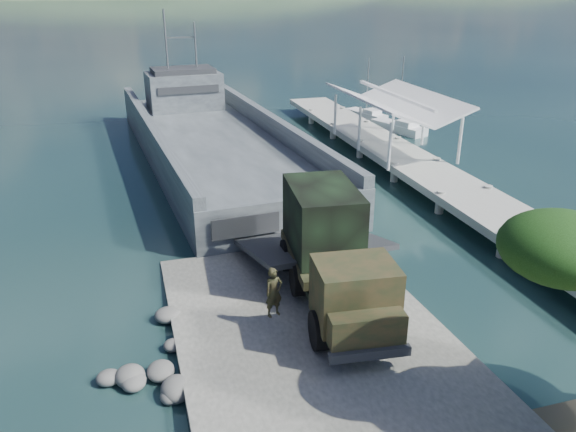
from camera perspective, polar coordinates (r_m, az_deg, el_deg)
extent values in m
plane|color=#173437|center=(22.06, 2.17, -12.40)|extent=(1400.00, 1400.00, 0.00)
cube|color=slate|center=(21.14, 3.05, -13.33)|extent=(10.00, 18.00, 0.50)
cube|color=#AAA9A0|center=(41.50, 11.55, 5.85)|extent=(4.00, 44.00, 0.50)
cube|color=#3F444A|center=(43.89, -7.52, 6.34)|extent=(12.30, 33.27, 2.72)
cube|color=#3F444A|center=(42.61, -13.69, 8.20)|extent=(3.20, 32.56, 1.41)
cube|color=#3F444A|center=(44.59, -1.88, 9.45)|extent=(3.20, 32.56, 1.41)
cube|color=#3F444A|center=(29.03, 0.03, -0.86)|extent=(9.79, 1.20, 2.83)
cube|color=#3F444A|center=(53.61, -10.51, 12.40)|extent=(6.84, 4.84, 3.26)
cube|color=#2E3033|center=(53.32, -10.66, 14.35)|extent=(5.69, 3.89, 0.43)
cylinder|color=gray|center=(52.82, -12.31, 16.89)|extent=(0.17, 0.17, 5.43)
cylinder|color=gray|center=(53.34, -9.38, 16.56)|extent=(0.17, 0.17, 4.35)
cylinder|color=black|center=(20.38, 3.17, -11.52)|extent=(0.65, 1.50, 1.46)
cylinder|color=black|center=(21.06, 10.12, -10.64)|extent=(0.65, 1.50, 1.46)
cylinder|color=black|center=(23.55, 1.00, -6.41)|extent=(0.65, 1.50, 1.46)
cylinder|color=black|center=(24.14, 7.03, -5.82)|extent=(0.65, 1.50, 1.46)
cylinder|color=black|center=(25.49, -0.01, -4.01)|extent=(0.65, 1.50, 1.46)
cylinder|color=black|center=(26.04, 5.59, -3.52)|extent=(0.65, 1.50, 1.46)
cube|color=black|center=(23.16, 4.48, -6.54)|extent=(3.29, 8.71, 0.28)
cube|color=#23311B|center=(20.06, 6.79, -7.72)|extent=(3.01, 2.50, 2.24)
cube|color=#23311B|center=(19.28, 7.89, -11.13)|extent=(2.66, 1.26, 1.12)
cube|color=#23311B|center=(24.32, 3.57, -3.97)|extent=(3.29, 5.40, 0.39)
cube|color=black|center=(23.83, 3.53, -0.24)|extent=(3.09, 4.50, 2.80)
cube|color=#2E3033|center=(19.23, 8.31, -13.69)|extent=(2.81, 0.55, 0.34)
imported|color=#23311B|center=(21.49, -1.44, -8.66)|extent=(0.84, 0.67, 1.99)
cube|color=white|center=(53.13, 11.15, 8.71)|extent=(3.44, 5.90, 0.93)
cube|color=white|center=(52.31, 12.02, 9.12)|extent=(1.91, 2.04, 0.62)
cylinder|color=gray|center=(52.45, 11.43, 12.26)|extent=(0.10, 0.10, 6.19)
cube|color=white|center=(58.05, 7.93, 10.05)|extent=(2.85, 5.20, 0.82)
cube|color=white|center=(57.27, 8.56, 10.40)|extent=(1.64, 1.76, 0.55)
cylinder|color=gray|center=(57.49, 8.09, 12.92)|extent=(0.09, 0.09, 5.45)
ellipsoid|color=black|center=(16.03, 26.12, -2.89)|extent=(3.19, 3.19, 1.82)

